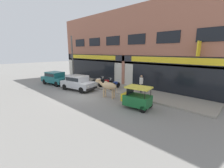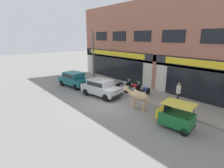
{
  "view_description": "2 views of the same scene",
  "coord_description": "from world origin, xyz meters",
  "px_view_note": "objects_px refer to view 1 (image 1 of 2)",
  "views": [
    {
      "loc": [
        10.63,
        -7.64,
        3.81
      ],
      "look_at": [
        2.43,
        1.0,
        1.2
      ],
      "focal_mm": 24.0,
      "sensor_mm": 36.0,
      "label": 1
    },
    {
      "loc": [
        9.67,
        -7.9,
        5.01
      ],
      "look_at": [
        -0.88,
        1.0,
        1.21
      ],
      "focal_mm": 28.0,
      "sensor_mm": 36.0,
      "label": 2
    }
  ],
  "objects_px": {
    "motorcycle_1": "(106,83)",
    "pedestrian": "(141,82)",
    "car_0": "(78,82)",
    "motorcycle_2": "(115,85)",
    "cow": "(108,86)",
    "car_1": "(55,77)",
    "utility_pole": "(73,59)",
    "motorcycle_0": "(98,81)",
    "auto_rickshaw": "(137,99)"
  },
  "relations": [
    {
      "from": "motorcycle_0",
      "to": "pedestrian",
      "type": "relative_size",
      "value": 1.12
    },
    {
      "from": "cow",
      "to": "motorcycle_0",
      "type": "relative_size",
      "value": 1.18
    },
    {
      "from": "motorcycle_0",
      "to": "utility_pole",
      "type": "height_order",
      "value": "utility_pole"
    },
    {
      "from": "auto_rickshaw",
      "to": "utility_pole",
      "type": "xyz_separation_m",
      "value": [
        -10.84,
        1.96,
        2.22
      ]
    },
    {
      "from": "motorcycle_1",
      "to": "pedestrian",
      "type": "distance_m",
      "value": 4.15
    },
    {
      "from": "car_1",
      "to": "motorcycle_2",
      "type": "relative_size",
      "value": 2.08
    },
    {
      "from": "cow",
      "to": "utility_pole",
      "type": "relative_size",
      "value": 0.39
    },
    {
      "from": "car_1",
      "to": "cow",
      "type": "bearing_deg",
      "value": 4.17
    },
    {
      "from": "utility_pole",
      "to": "car_0",
      "type": "bearing_deg",
      "value": -26.63
    },
    {
      "from": "cow",
      "to": "motorcycle_0",
      "type": "xyz_separation_m",
      "value": [
        -3.93,
        2.35,
        -0.48
      ]
    },
    {
      "from": "pedestrian",
      "to": "utility_pole",
      "type": "distance_m",
      "value": 9.4
    },
    {
      "from": "car_1",
      "to": "motorcycle_1",
      "type": "bearing_deg",
      "value": 28.01
    },
    {
      "from": "car_1",
      "to": "utility_pole",
      "type": "height_order",
      "value": "utility_pole"
    },
    {
      "from": "motorcycle_0",
      "to": "motorcycle_1",
      "type": "distance_m",
      "value": 1.28
    },
    {
      "from": "motorcycle_2",
      "to": "utility_pole",
      "type": "bearing_deg",
      "value": -174.45
    },
    {
      "from": "cow",
      "to": "utility_pole",
      "type": "xyz_separation_m",
      "value": [
        -7.73,
        1.61,
        1.87
      ]
    },
    {
      "from": "motorcycle_0",
      "to": "motorcycle_2",
      "type": "height_order",
      "value": "same"
    },
    {
      "from": "pedestrian",
      "to": "motorcycle_1",
      "type": "bearing_deg",
      "value": -172.97
    },
    {
      "from": "motorcycle_0",
      "to": "motorcycle_2",
      "type": "xyz_separation_m",
      "value": [
        2.66,
        -0.11,
        0.0
      ]
    },
    {
      "from": "motorcycle_0",
      "to": "pedestrian",
      "type": "xyz_separation_m",
      "value": [
        5.36,
        0.47,
        0.6
      ]
    },
    {
      "from": "auto_rickshaw",
      "to": "motorcycle_0",
      "type": "xyz_separation_m",
      "value": [
        -7.04,
        2.7,
        -0.14
      ]
    },
    {
      "from": "motorcycle_0",
      "to": "auto_rickshaw",
      "type": "bearing_deg",
      "value": -20.97
    },
    {
      "from": "motorcycle_1",
      "to": "car_1",
      "type": "bearing_deg",
      "value": -151.99
    },
    {
      "from": "auto_rickshaw",
      "to": "motorcycle_2",
      "type": "xyz_separation_m",
      "value": [
        -4.38,
        2.59,
        -0.14
      ]
    },
    {
      "from": "motorcycle_2",
      "to": "car_0",
      "type": "bearing_deg",
      "value": -136.7
    },
    {
      "from": "motorcycle_0",
      "to": "pedestrian",
      "type": "bearing_deg",
      "value": 4.99
    },
    {
      "from": "auto_rickshaw",
      "to": "motorcycle_2",
      "type": "height_order",
      "value": "auto_rickshaw"
    },
    {
      "from": "cow",
      "to": "utility_pole",
      "type": "bearing_deg",
      "value": 168.23
    },
    {
      "from": "pedestrian",
      "to": "utility_pole",
      "type": "xyz_separation_m",
      "value": [
        -9.16,
        -1.21,
        1.76
      ]
    },
    {
      "from": "car_0",
      "to": "motorcycle_1",
      "type": "relative_size",
      "value": 2.11
    },
    {
      "from": "car_0",
      "to": "motorcycle_1",
      "type": "height_order",
      "value": "car_0"
    },
    {
      "from": "car_0",
      "to": "pedestrian",
      "type": "distance_m",
      "value": 6.21
    },
    {
      "from": "cow",
      "to": "motorcycle_0",
      "type": "height_order",
      "value": "cow"
    },
    {
      "from": "car_0",
      "to": "utility_pole",
      "type": "height_order",
      "value": "utility_pole"
    },
    {
      "from": "motorcycle_0",
      "to": "utility_pole",
      "type": "distance_m",
      "value": 4.53
    },
    {
      "from": "motorcycle_2",
      "to": "utility_pole",
      "type": "xyz_separation_m",
      "value": [
        -6.46,
        -0.63,
        2.36
      ]
    },
    {
      "from": "cow",
      "to": "car_1",
      "type": "bearing_deg",
      "value": -175.83
    },
    {
      "from": "car_1",
      "to": "utility_pole",
      "type": "relative_size",
      "value": 0.69
    },
    {
      "from": "auto_rickshaw",
      "to": "car_0",
      "type": "bearing_deg",
      "value": 179.48
    },
    {
      "from": "cow",
      "to": "pedestrian",
      "type": "relative_size",
      "value": 1.33
    },
    {
      "from": "cow",
      "to": "motorcycle_1",
      "type": "bearing_deg",
      "value": 138.87
    },
    {
      "from": "cow",
      "to": "auto_rickshaw",
      "type": "distance_m",
      "value": 3.15
    },
    {
      "from": "car_1",
      "to": "motorcycle_1",
      "type": "height_order",
      "value": "car_1"
    },
    {
      "from": "motorcycle_0",
      "to": "motorcycle_1",
      "type": "height_order",
      "value": "same"
    },
    {
      "from": "car_0",
      "to": "motorcycle_2",
      "type": "distance_m",
      "value": 3.69
    },
    {
      "from": "car_1",
      "to": "car_0",
      "type": "bearing_deg",
      "value": 4.2
    },
    {
      "from": "cow",
      "to": "motorcycle_1",
      "type": "relative_size",
      "value": 1.18
    },
    {
      "from": "car_1",
      "to": "pedestrian",
      "type": "height_order",
      "value": "pedestrian"
    },
    {
      "from": "motorcycle_2",
      "to": "utility_pole",
      "type": "distance_m",
      "value": 6.9
    },
    {
      "from": "pedestrian",
      "to": "utility_pole",
      "type": "relative_size",
      "value": 0.29
    }
  ]
}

